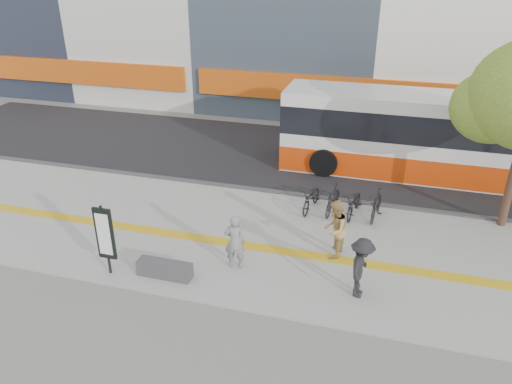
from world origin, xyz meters
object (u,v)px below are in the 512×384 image
(seated_woman, at_px, (235,242))
(pedestrian_dark, at_px, (361,268))
(bench, at_px, (165,269))
(signboard, at_px, (105,235))
(pedestrian_tan, at_px, (335,229))
(bus, at_px, (438,139))

(seated_woman, xyz_separation_m, pedestrian_dark, (3.65, -0.36, 0.02))
(bench, xyz_separation_m, seated_woman, (1.80, 1.01, 0.63))
(pedestrian_dark, bearing_deg, bench, 101.89)
(signboard, bearing_deg, bench, 10.81)
(pedestrian_tan, height_order, pedestrian_dark, pedestrian_tan)
(bench, bearing_deg, bus, 51.67)
(pedestrian_tan, bearing_deg, pedestrian_dark, 33.81)
(signboard, relative_size, pedestrian_tan, 1.18)
(bench, bearing_deg, pedestrian_dark, 6.81)
(signboard, bearing_deg, pedestrian_dark, 7.72)
(bench, relative_size, bus, 0.13)
(signboard, bearing_deg, bus, 47.19)
(seated_woman, distance_m, pedestrian_tan, 3.03)
(signboard, height_order, pedestrian_tan, signboard)
(bench, xyz_separation_m, pedestrian_dark, (5.45, 0.65, 0.65))
(bus, bearing_deg, signboard, -132.81)
(seated_woman, bearing_deg, bench, 17.21)
(bus, distance_m, pedestrian_dark, 9.34)
(signboard, relative_size, pedestrian_dark, 1.26)
(bench, height_order, pedestrian_dark, pedestrian_dark)
(bus, distance_m, pedestrian_tan, 7.99)
(signboard, xyz_separation_m, seated_woman, (3.40, 1.32, -0.43))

